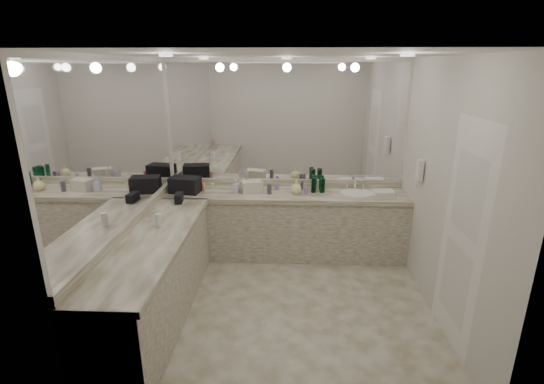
{
  "coord_description": "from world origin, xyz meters",
  "views": [
    {
      "loc": [
        0.03,
        -3.77,
        2.51
      ],
      "look_at": [
        -0.14,
        0.4,
        1.16
      ],
      "focal_mm": 26.0,
      "sensor_mm": 36.0,
      "label": 1
    }
  ],
  "objects_px": {
    "sink": "(357,194)",
    "soap_bottle_c": "(296,187)",
    "soap_bottle_b": "(236,186)",
    "cream_cosmetic_case": "(252,187)",
    "black_toiletry_bag": "(185,185)",
    "soap_bottle_a": "(243,183)",
    "wall_phone": "(420,170)",
    "hand_towel": "(383,192)"
  },
  "relations": [
    {
      "from": "sink",
      "to": "soap_bottle_c",
      "type": "distance_m",
      "value": 0.81
    },
    {
      "from": "sink",
      "to": "soap_bottle_b",
      "type": "distance_m",
      "value": 1.61
    },
    {
      "from": "cream_cosmetic_case",
      "to": "soap_bottle_c",
      "type": "bearing_deg",
      "value": -21.96
    },
    {
      "from": "sink",
      "to": "soap_bottle_b",
      "type": "bearing_deg",
      "value": -178.97
    },
    {
      "from": "black_toiletry_bag",
      "to": "soap_bottle_b",
      "type": "relative_size",
      "value": 2.11
    },
    {
      "from": "soap_bottle_a",
      "to": "soap_bottle_b",
      "type": "height_order",
      "value": "soap_bottle_a"
    },
    {
      "from": "wall_phone",
      "to": "black_toiletry_bag",
      "type": "distance_m",
      "value": 2.93
    },
    {
      "from": "soap_bottle_c",
      "to": "soap_bottle_b",
      "type": "bearing_deg",
      "value": 179.04
    },
    {
      "from": "cream_cosmetic_case",
      "to": "soap_bottle_a",
      "type": "relative_size",
      "value": 1.29
    },
    {
      "from": "black_toiletry_bag",
      "to": "soap_bottle_b",
      "type": "height_order",
      "value": "black_toiletry_bag"
    },
    {
      "from": "soap_bottle_c",
      "to": "black_toiletry_bag",
      "type": "bearing_deg",
      "value": -179.58
    },
    {
      "from": "wall_phone",
      "to": "soap_bottle_c",
      "type": "relative_size",
      "value": 1.29
    },
    {
      "from": "soap_bottle_b",
      "to": "hand_towel",
      "type": "bearing_deg",
      "value": 0.78
    },
    {
      "from": "sink",
      "to": "soap_bottle_a",
      "type": "height_order",
      "value": "soap_bottle_a"
    },
    {
      "from": "black_toiletry_bag",
      "to": "hand_towel",
      "type": "bearing_deg",
      "value": 1.1
    },
    {
      "from": "sink",
      "to": "hand_towel",
      "type": "xyz_separation_m",
      "value": [
        0.34,
        -0.0,
        0.03
      ]
    },
    {
      "from": "sink",
      "to": "soap_bottle_c",
      "type": "bearing_deg",
      "value": -177.01
    },
    {
      "from": "hand_towel",
      "to": "soap_bottle_c",
      "type": "bearing_deg",
      "value": -178.02
    },
    {
      "from": "wall_phone",
      "to": "soap_bottle_a",
      "type": "xyz_separation_m",
      "value": [
        -2.12,
        0.56,
        -0.35
      ]
    },
    {
      "from": "black_toiletry_bag",
      "to": "soap_bottle_b",
      "type": "distance_m",
      "value": 0.67
    },
    {
      "from": "cream_cosmetic_case",
      "to": "soap_bottle_a",
      "type": "height_order",
      "value": "soap_bottle_a"
    },
    {
      "from": "wall_phone",
      "to": "hand_towel",
      "type": "bearing_deg",
      "value": 118.02
    },
    {
      "from": "black_toiletry_bag",
      "to": "sink",
      "type": "bearing_deg",
      "value": 1.33
    },
    {
      "from": "hand_towel",
      "to": "soap_bottle_a",
      "type": "distance_m",
      "value": 1.86
    },
    {
      "from": "soap_bottle_a",
      "to": "soap_bottle_b",
      "type": "relative_size",
      "value": 1.16
    },
    {
      "from": "black_toiletry_bag",
      "to": "cream_cosmetic_case",
      "type": "height_order",
      "value": "black_toiletry_bag"
    },
    {
      "from": "sink",
      "to": "soap_bottle_c",
      "type": "height_order",
      "value": "soap_bottle_c"
    },
    {
      "from": "black_toiletry_bag",
      "to": "soap_bottle_c",
      "type": "distance_m",
      "value": 1.47
    },
    {
      "from": "cream_cosmetic_case",
      "to": "soap_bottle_b",
      "type": "bearing_deg",
      "value": 165.69
    },
    {
      "from": "sink",
      "to": "black_toiletry_bag",
      "type": "relative_size",
      "value": 1.16
    },
    {
      "from": "sink",
      "to": "soap_bottle_b",
      "type": "xyz_separation_m",
      "value": [
        -1.6,
        -0.03,
        0.1
      ]
    },
    {
      "from": "wall_phone",
      "to": "hand_towel",
      "type": "height_order",
      "value": "wall_phone"
    },
    {
      "from": "black_toiletry_bag",
      "to": "soap_bottle_a",
      "type": "relative_size",
      "value": 1.82
    },
    {
      "from": "wall_phone",
      "to": "soap_bottle_b",
      "type": "distance_m",
      "value": 2.29
    },
    {
      "from": "wall_phone",
      "to": "hand_towel",
      "type": "distance_m",
      "value": 0.71
    },
    {
      "from": "soap_bottle_a",
      "to": "soap_bottle_c",
      "type": "bearing_deg",
      "value": -7.93
    },
    {
      "from": "black_toiletry_bag",
      "to": "soap_bottle_c",
      "type": "height_order",
      "value": "black_toiletry_bag"
    },
    {
      "from": "cream_cosmetic_case",
      "to": "hand_towel",
      "type": "relative_size",
      "value": 1.02
    },
    {
      "from": "soap_bottle_b",
      "to": "soap_bottle_a",
      "type": "bearing_deg",
      "value": 44.57
    },
    {
      "from": "black_toiletry_bag",
      "to": "soap_bottle_a",
      "type": "xyz_separation_m",
      "value": [
        0.76,
        0.11,
        -0.0
      ]
    },
    {
      "from": "soap_bottle_c",
      "to": "hand_towel",
      "type": "bearing_deg",
      "value": 1.98
    },
    {
      "from": "wall_phone",
      "to": "soap_bottle_c",
      "type": "bearing_deg",
      "value": 162.04
    }
  ]
}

